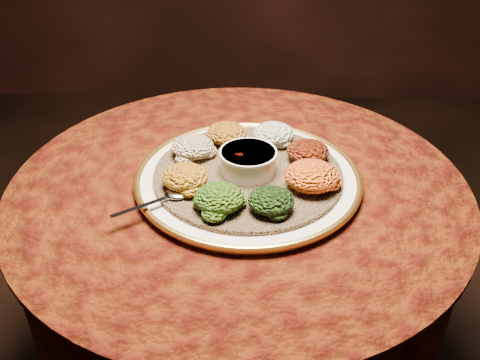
{
  "coord_description": "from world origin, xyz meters",
  "views": [
    {
      "loc": [
        0.03,
        -0.93,
        1.36
      ],
      "look_at": [
        0.0,
        -0.03,
        0.76
      ],
      "focal_mm": 40.0,
      "sensor_mm": 36.0,
      "label": 1
    }
  ],
  "objects": [
    {
      "name": "portion_kitfo",
      "position": [
        0.15,
        0.05,
        0.78
      ],
      "size": [
        0.09,
        0.09,
        0.04
      ],
      "primitive_type": "ellipsoid",
      "color": "black",
      "rests_on": "injera"
    },
    {
      "name": "table",
      "position": [
        0.0,
        0.0,
        0.55
      ],
      "size": [
        0.96,
        0.96,
        0.73
      ],
      "color": "black",
      "rests_on": "ground"
    },
    {
      "name": "portion_mixveg",
      "position": [
        -0.03,
        -0.13,
        0.78
      ],
      "size": [
        0.09,
        0.09,
        0.05
      ],
      "primitive_type": "ellipsoid",
      "color": "#9B3F0A",
      "rests_on": "injera"
    },
    {
      "name": "portion_kik",
      "position": [
        -0.1,
        -0.06,
        0.78
      ],
      "size": [
        0.09,
        0.09,
        0.04
      ],
      "primitive_type": "ellipsoid",
      "color": "#A9620E",
      "rests_on": "injera"
    },
    {
      "name": "injera",
      "position": [
        0.02,
        -0.0,
        0.76
      ],
      "size": [
        0.51,
        0.51,
        0.01
      ],
      "primitive_type": "cylinder",
      "rotation": [
        0.0,
        0.0,
        -0.37
      ],
      "color": "olive",
      "rests_on": "platter"
    },
    {
      "name": "portion_shiro",
      "position": [
        -0.03,
        0.12,
        0.78
      ],
      "size": [
        0.09,
        0.08,
        0.04
      ],
      "primitive_type": "ellipsoid",
      "color": "#965112",
      "rests_on": "injera"
    },
    {
      "name": "spoon",
      "position": [
        -0.13,
        -0.1,
        0.77
      ],
      "size": [
        0.14,
        0.1,
        0.01
      ],
      "rotation": [
        0.0,
        0.0,
        -2.55
      ],
      "color": "silver",
      "rests_on": "injera"
    },
    {
      "name": "portion_timatim",
      "position": [
        -0.1,
        0.06,
        0.78
      ],
      "size": [
        0.09,
        0.09,
        0.04
      ],
      "primitive_type": "ellipsoid",
      "color": "maroon",
      "rests_on": "injera"
    },
    {
      "name": "platter",
      "position": [
        0.02,
        -0.0,
        0.75
      ],
      "size": [
        0.54,
        0.54,
        0.02
      ],
      "rotation": [
        0.0,
        0.0,
        -0.24
      ],
      "color": "beige",
      "rests_on": "table"
    },
    {
      "name": "portion_gomen",
      "position": [
        0.06,
        -0.13,
        0.78
      ],
      "size": [
        0.09,
        0.08,
        0.04
      ],
      "primitive_type": "ellipsoid",
      "color": "black",
      "rests_on": "injera"
    },
    {
      "name": "stew_bowl",
      "position": [
        0.02,
        -0.0,
        0.79
      ],
      "size": [
        0.12,
        0.12,
        0.05
      ],
      "color": "silver",
      "rests_on": "injera"
    },
    {
      "name": "portion_tikil",
      "position": [
        0.15,
        -0.05,
        0.79
      ],
      "size": [
        0.11,
        0.1,
        0.05
      ],
      "primitive_type": "ellipsoid",
      "color": "#A87A0E",
      "rests_on": "injera"
    },
    {
      "name": "portion_ayib",
      "position": [
        0.07,
        0.12,
        0.78
      ],
      "size": [
        0.09,
        0.09,
        0.04
      ],
      "primitive_type": "ellipsoid",
      "color": "beige",
      "rests_on": "injera"
    }
  ]
}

